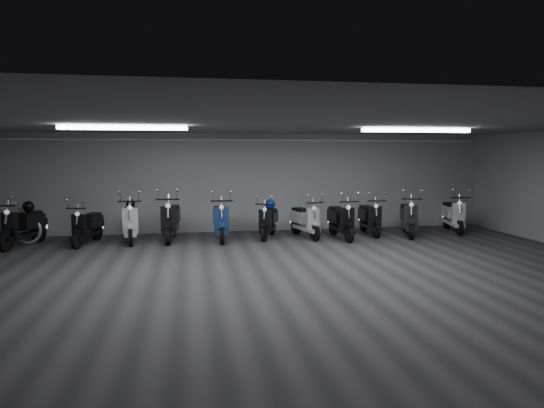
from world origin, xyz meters
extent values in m
cube|color=#313134|center=(0.00, 0.00, -0.01)|extent=(14.00, 10.00, 0.01)
cube|color=slate|center=(0.00, 0.00, 2.80)|extent=(14.00, 10.00, 0.01)
cube|color=#979799|center=(0.00, 5.00, 1.40)|extent=(14.00, 0.01, 2.80)
cube|color=#979799|center=(0.00, -5.00, 1.40)|extent=(14.00, 0.01, 2.80)
cube|color=white|center=(-3.00, 1.00, 2.74)|extent=(2.40, 0.18, 0.08)
cube|color=white|center=(3.00, 1.00, 2.74)|extent=(2.40, 0.18, 0.08)
cylinder|color=white|center=(0.00, 4.92, 2.62)|extent=(13.60, 0.05, 0.05)
sphere|color=black|center=(-5.69, 3.84, 0.95)|extent=(0.27, 0.27, 0.27)
sphere|color=black|center=(-3.30, 4.05, 0.96)|extent=(0.23, 0.23, 0.23)
sphere|color=navy|center=(0.34, 3.98, 0.88)|extent=(0.28, 0.28, 0.28)
camera|label=1|loc=(-1.76, -8.49, 2.27)|focal=31.22mm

